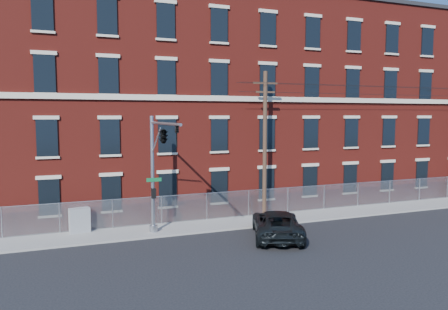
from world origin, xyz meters
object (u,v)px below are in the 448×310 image
Objects in this scene: traffic_signal_mast at (161,148)px; pickup_truck at (277,224)px; utility_cabinet at (80,220)px; utility_pole_near at (265,142)px.

pickup_truck is at bearing -9.05° from traffic_signal_mast.
pickup_truck reaches higher than utility_cabinet.
utility_cabinet is at bearing 137.48° from traffic_signal_mast.
traffic_signal_mast is 8.70m from utility_pole_near.
utility_pole_near is at bearing 23.14° from traffic_signal_mast.
pickup_truck is (6.61, -1.05, -4.59)m from traffic_signal_mast.
pickup_truck is at bearing -107.33° from utility_pole_near.
traffic_signal_mast is 8.11m from pickup_truck.
utility_pole_near reaches higher than pickup_truck.
utility_pole_near reaches higher than traffic_signal_mast.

